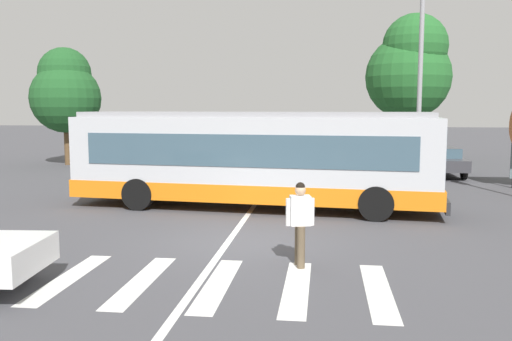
{
  "coord_description": "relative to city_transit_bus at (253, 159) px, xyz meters",
  "views": [
    {
      "loc": [
        1.91,
        -12.54,
        3.19
      ],
      "look_at": [
        -0.14,
        3.69,
        1.3
      ],
      "focal_mm": 38.2,
      "sensor_mm": 36.0,
      "label": 1
    }
  ],
  "objects": [
    {
      "name": "parked_car_silver",
      "position": [
        2.32,
        9.35,
        -0.82
      ],
      "size": [
        2.21,
        4.64,
        1.35
      ],
      "color": "black",
      "rests_on": "ground_plane"
    },
    {
      "name": "twin_arm_street_lamp",
      "position": [
        6.26,
        7.27,
        3.64
      ],
      "size": [
        5.09,
        0.32,
        8.35
      ],
      "color": "#939399",
      "rests_on": "ground_plane"
    },
    {
      "name": "parked_car_blue",
      "position": [
        -5.83,
        8.89,
        -0.82
      ],
      "size": [
        2.24,
        4.65,
        1.35
      ],
      "color": "black",
      "rests_on": "ground_plane"
    },
    {
      "name": "background_tree_left",
      "position": [
        -12.09,
        11.92,
        2.52
      ],
      "size": [
        3.86,
        3.86,
        6.52
      ],
      "color": "brown",
      "rests_on": "ground_plane"
    },
    {
      "name": "background_tree_right",
      "position": [
        7.26,
        16.91,
        3.96
      ],
      "size": [
        5.09,
        5.09,
        8.72
      ],
      "color": "brown",
      "rests_on": "ground_plane"
    },
    {
      "name": "city_transit_bus",
      "position": [
        0.0,
        0.0,
        0.0
      ],
      "size": [
        11.81,
        3.76,
        3.06
      ],
      "color": "black",
      "rests_on": "ground_plane"
    },
    {
      "name": "parked_car_teal",
      "position": [
        -3.06,
        9.43,
        -0.82
      ],
      "size": [
        2.08,
        4.6,
        1.35
      ],
      "color": "black",
      "rests_on": "ground_plane"
    },
    {
      "name": "lane_center_line",
      "position": [
        -0.02,
        -2.49,
        -1.58
      ],
      "size": [
        0.16,
        24.0,
        0.01
      ],
      "primitive_type": "cube",
      "color": "silver",
      "rests_on": "ground_plane"
    },
    {
      "name": "parked_car_black",
      "position": [
        5.11,
        9.57,
        -0.82
      ],
      "size": [
        2.03,
        4.58,
        1.35
      ],
      "color": "black",
      "rests_on": "ground_plane"
    },
    {
      "name": "parked_car_red",
      "position": [
        -0.34,
        9.0,
        -0.82
      ],
      "size": [
        2.3,
        4.67,
        1.35
      ],
      "color": "black",
      "rests_on": "ground_plane"
    },
    {
      "name": "crosswalk_painted_stripes",
      "position": [
        0.34,
        -7.6,
        -1.58
      ],
      "size": [
        6.18,
        3.09,
        0.01
      ],
      "color": "silver",
      "rests_on": "ground_plane"
    },
    {
      "name": "parked_car_charcoal",
      "position": [
        7.58,
        9.42,
        -0.82
      ],
      "size": [
        1.95,
        4.54,
        1.35
      ],
      "color": "black",
      "rests_on": "ground_plane"
    },
    {
      "name": "pedestrian_crossing_street",
      "position": [
        1.77,
        -6.29,
        -0.62
      ],
      "size": [
        0.57,
        0.42,
        1.72
      ],
      "color": "brown",
      "rests_on": "ground_plane"
    },
    {
      "name": "ground_plane",
      "position": [
        0.32,
        -4.49,
        -1.59
      ],
      "size": [
        160.0,
        160.0,
        0.0
      ],
      "primitive_type": "plane",
      "color": "#47474C"
    }
  ]
}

